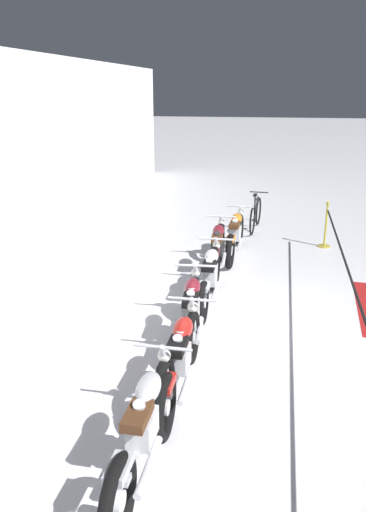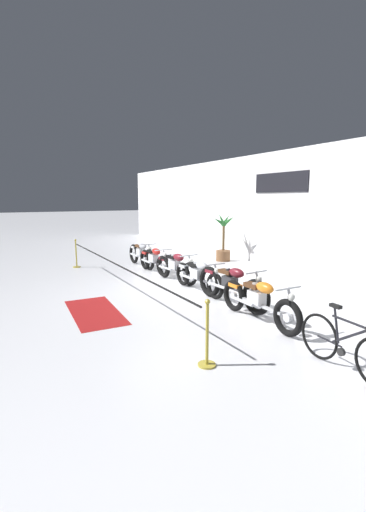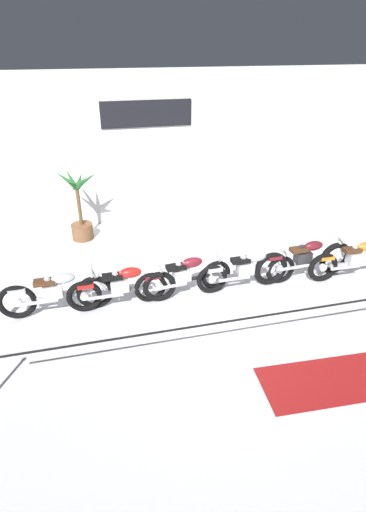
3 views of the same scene
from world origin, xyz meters
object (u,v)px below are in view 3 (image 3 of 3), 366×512
Objects in this scene: potted_palm_left_of_row at (80,213)px; floor_banner at (330,381)px; motorcycle_orange_5 at (357,260)px; motorcycle_maroon_4 at (304,260)px; motorcycle_red_1 at (123,287)px; motorcycle_maroon_2 at (184,276)px; motorcycle_silver_0 at (57,293)px; stanchion_far_left at (177,337)px; motorcycle_silver_3 at (248,270)px.

floor_banner is (3.76, -6.33, -0.76)m from potted_palm_left_of_row.
potted_palm_left_of_row reaches higher than motorcycle_orange_5.
potted_palm_left_of_row is at bearing 145.41° from motorcycle_maroon_4.
motorcycle_red_1 is 1.03× the size of motorcycle_maroon_2.
motorcycle_orange_5 is 3.61m from floor_banner.
motorcycle_silver_0 is 2.90m from stanchion_far_left.
potted_palm_left_of_row is 5.70m from stanchion_far_left.
motorcycle_silver_0 reaches higher than motorcycle_maroon_2.
motorcycle_silver_3 is (1.41, -0.06, -0.00)m from motorcycle_maroon_2.
floor_banner is (2.36, -0.81, -0.71)m from stanchion_far_left.
motorcycle_orange_5 reaches higher than motorcycle_maroon_2.
potted_palm_left_of_row reaches higher than motorcycle_silver_0.
motorcycle_red_1 is 3.55m from potted_palm_left_of_row.
potted_palm_left_of_row is at bearing 123.80° from floor_banner.
motorcycle_maroon_2 reaches higher than motorcycle_silver_3.
motorcycle_orange_5 is at bearing -3.30° from motorcycle_maroon_2.
motorcycle_red_1 is at bearing 139.41° from floor_banner.
motorcycle_red_1 reaches higher than floor_banner.
motorcycle_maroon_2 is at bearing 73.01° from stanchion_far_left.
floor_banner is (-1.10, -2.98, -0.48)m from motorcycle_maroon_4.
motorcycle_maroon_2 is at bearing 0.77° from motorcycle_silver_0.
motorcycle_red_1 is at bearing -179.03° from motorcycle_silver_3.
motorcycle_silver_3 is 0.93× the size of motorcycle_maroon_4.
motorcycle_silver_3 is at bearing -177.61° from motorcycle_maroon_4.
motorcycle_silver_3 is at bearing -2.45° from motorcycle_maroon_2.
motorcycle_silver_0 reaches higher than motorcycle_orange_5.
motorcycle_red_1 is 0.95× the size of motorcycle_orange_5.
stanchion_far_left reaches higher than motorcycle_silver_3.
motorcycle_red_1 is (1.29, -0.07, -0.02)m from motorcycle_silver_0.
stanchion_far_left is at bearing -72.51° from motorcycle_red_1.
motorcycle_maroon_2 is 0.95× the size of motorcycle_silver_3.
motorcycle_silver_0 is 0.91× the size of motorcycle_maroon_4.
motorcycle_maroon_4 is (5.41, 0.03, 0.01)m from motorcycle_silver_0.
motorcycle_maroon_4 reaches higher than motorcycle_red_1.
motorcycle_maroon_2 is 1.41m from motorcycle_silver_3.
motorcycle_maroon_2 is at bearing 177.55° from motorcycle_silver_3.
potted_palm_left_of_row is (-6.06, 3.58, 0.31)m from motorcycle_orange_5.
motorcycle_maroon_2 is 2.80m from motorcycle_maroon_4.
motorcycle_silver_0 reaches higher than floor_banner.
motorcycle_orange_5 is at bearing 53.20° from floor_banner.
motorcycle_silver_3 reaches higher than floor_banner.
motorcycle_maroon_4 is 1.26× the size of potted_palm_left_of_row.
motorcycle_silver_0 is 3.44m from potted_palm_left_of_row.
motorcycle_red_1 is at bearing 178.66° from motorcycle_orange_5.
motorcycle_red_1 reaches higher than motorcycle_maroon_2.
motorcycle_silver_0 is 1.04× the size of motorcycle_maroon_2.
potted_palm_left_of_row is (-4.86, 3.35, 0.28)m from motorcycle_maroon_4.
motorcycle_maroon_4 reaches higher than floor_banner.
stanchion_far_left is 2.60m from floor_banner.
motorcycle_maroon_4 is at bearing -34.59° from potted_palm_left_of_row.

